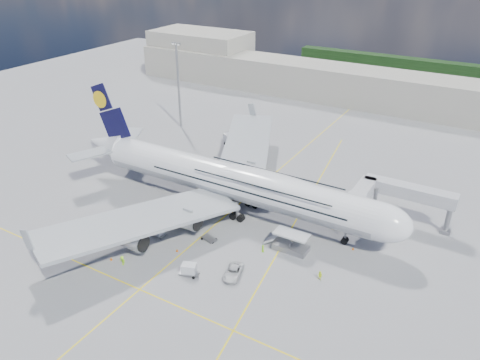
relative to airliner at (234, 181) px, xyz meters
The scene contains 31 objects.
ground 12.13m from the airliner, 91.49° to the right, with size 300.00×300.00×0.00m, color gray.
taxi_line_main 12.13m from the airliner, 91.49° to the right, with size 0.25×220.00×0.01m, color yellow.
taxi_line_cross 30.78m from the airliner, 90.50° to the right, with size 120.00×0.25×0.01m, color yellow.
taxi_line_diag 15.36m from the airliner, ahead, with size 0.25×100.00×0.01m, color yellow.
airliner is the anchor object (origin of this frame).
jet_bridge 31.50m from the airliner, 20.31° to the left, with size 18.80×12.10×8.50m.
cargo_loader 18.87m from the airliner, 23.23° to the right, with size 8.53×3.20×3.67m.
light_mast 53.72m from the airliner, 139.00° to the left, with size 3.00×0.70×25.50m.
terminal 85.00m from the airliner, 90.18° to the left, with size 180.00×16.00×12.00m, color #B2AD9E.
hangar 114.20m from the airliner, 127.98° to the left, with size 40.00×22.00×18.00m, color #B2AD9E.
dolly_row_a 24.91m from the airliner, 145.63° to the right, with size 3.46×2.47×0.46m.
dolly_row_b 18.76m from the airliner, 116.33° to the right, with size 3.39×1.90×2.10m.
dolly_row_c 13.59m from the airliner, 127.04° to the right, with size 3.47×2.62×1.96m.
dolly_back 27.46m from the airliner, 131.81° to the right, with size 3.53×2.84×0.46m.
dolly_nose_far 23.74m from the airliner, 78.60° to the right, with size 3.78×2.83×2.14m.
dolly_nose_near 13.94m from the airliner, 81.96° to the right, with size 3.42×2.43×0.45m.
baggage_tug 17.98m from the airliner, 129.18° to the right, with size 3.20×1.67×1.94m.
catering_truck_inner 13.80m from the airliner, 113.60° to the left, with size 6.90×4.14×3.84m.
catering_truck_outer 34.44m from the airliner, 121.99° to the left, with size 6.47×4.92×3.56m.
service_van 22.99m from the airliner, 59.23° to the right, with size 2.55×5.53×1.54m, color silver.
crew_nose 22.30m from the airliner, ahead, with size 0.73×0.48×1.99m, color #CFF119.
crew_loader 28.31m from the airliner, 27.00° to the right, with size 0.86×0.67×1.77m, color #D7F519.
crew_wing 16.82m from the airliner, 154.09° to the right, with size 0.98×0.41×1.67m, color #BDF419.
crew_van 17.34m from the airliner, 39.54° to the right, with size 0.74×0.48×1.51m, color #9AEF19.
crew_tug 28.04m from the airliner, 105.35° to the right, with size 1.20×0.69×1.86m, color #ABFF1A.
cone_nose 27.62m from the airliner, ahead, with size 0.43×0.43×0.55m.
cone_wing_left_inner 17.33m from the airliner, 118.61° to the left, with size 0.39×0.39×0.50m.
cone_wing_left_outer 32.77m from the airliner, 105.08° to the left, with size 0.48×0.48×0.62m.
cone_wing_right_inner 19.48m from the airliner, 94.27° to the right, with size 0.45×0.45×0.57m.
cone_wing_right_outer 29.06m from the airliner, 110.82° to the right, with size 0.48×0.48×0.62m.
cone_tail 37.08m from the airliner, 167.97° to the left, with size 0.48×0.48×0.61m.
Camera 1 is at (45.07, -63.91, 51.84)m, focal length 35.00 mm.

